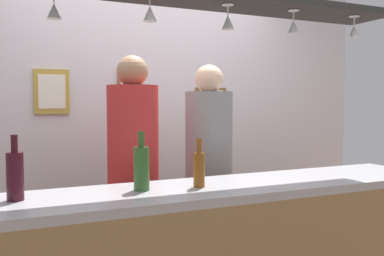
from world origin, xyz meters
The scene contains 16 objects.
back_wall centered at (0.00, 1.10, 1.30)m, with size 4.40×0.06×2.60m, color silver.
bar_counter centered at (0.00, -0.50, 0.68)m, with size 2.70×0.55×1.00m.
overhead_glass_rack centered at (0.00, -0.30, 1.99)m, with size 2.20×0.36×0.04m, color black.
hanging_wineglass_far_left centered at (-0.87, -0.23, 1.88)m, with size 0.07×0.07×0.13m.
hanging_wineglass_left centered at (-0.43, -0.36, 1.88)m, with size 0.07×0.07×0.13m.
hanging_wineglass_center_left centered at (0.02, -0.32, 1.88)m, with size 0.07×0.07×0.13m.
hanging_wineglass_center centered at (0.43, -0.35, 1.88)m, with size 0.07×0.07×0.13m.
hanging_wineglass_center_right centered at (0.87, -0.37, 1.88)m, with size 0.07×0.07×0.13m.
person_left_red_shirt centered at (-0.31, 0.38, 1.06)m, with size 0.34×0.34×1.76m.
person_middle_grey_shirt centered at (0.26, 0.38, 1.04)m, with size 0.34×0.34×1.72m.
bottle_beer_amber_tall centered at (-0.16, -0.35, 1.10)m, with size 0.06×0.06×0.26m.
bottle_wine_dark_red centered at (-1.06, -0.28, 1.12)m, with size 0.08×0.08×0.30m.
bottle_champagne_green centered at (-0.47, -0.31, 1.12)m, with size 0.08×0.08×0.30m.
picture_frame_caricature centered at (-0.74, 1.06, 1.53)m, with size 0.26×0.02×0.34m.
picture_frame_crest centered at (-0.14, 1.06, 1.58)m, with size 0.18×0.02×0.26m.
picture_frame_lower_pair centered at (0.62, 1.06, 1.49)m, with size 0.30×0.02×0.18m.
Camera 1 is at (-1.12, -2.36, 1.44)m, focal length 40.05 mm.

